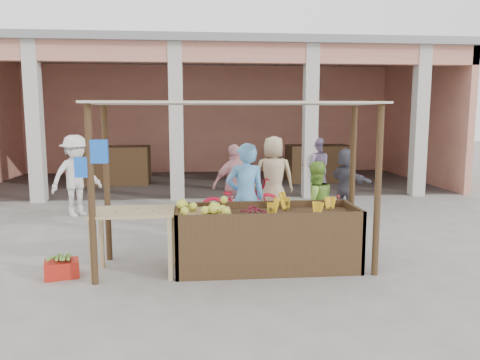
{
  "coord_description": "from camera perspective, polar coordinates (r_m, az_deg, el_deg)",
  "views": [
    {
      "loc": [
        -0.5,
        -6.51,
        2.23
      ],
      "look_at": [
        0.22,
        1.2,
        1.12
      ],
      "focal_mm": 35.0,
      "sensor_mm": 36.0,
      "label": 1
    }
  ],
  "objects": [
    {
      "name": "shopper_a",
      "position": [
        10.76,
        -19.38,
        0.87
      ],
      "size": [
        1.33,
        1.27,
        1.91
      ],
      "primitive_type": "imported",
      "rotation": [
        0.0,
        0.0,
        0.71
      ],
      "color": "silver",
      "rests_on": "ground"
    },
    {
      "name": "stall_awning",
      "position": [
        6.59,
        -1.14,
        5.94
      ],
      "size": [
        4.09,
        1.35,
        2.39
      ],
      "color": "#47301C",
      "rests_on": "ground"
    },
    {
      "name": "vendor_blue",
      "position": [
        7.5,
        0.68,
        -1.75
      ],
      "size": [
        0.76,
        0.6,
        1.88
      ],
      "primitive_type": "imported",
      "rotation": [
        0.0,
        0.0,
        3.26
      ],
      "color": "#5CA6E8",
      "rests_on": "ground"
    },
    {
      "name": "plantain_bundle",
      "position": [
        6.92,
        -20.95,
        -8.91
      ],
      "size": [
        0.35,
        0.24,
        0.07
      ],
      "primitive_type": null,
      "color": "olive",
      "rests_on": "red_crate"
    },
    {
      "name": "red_crate",
      "position": [
        6.96,
        -20.89,
        -10.1
      ],
      "size": [
        0.51,
        0.43,
        0.23
      ],
      "primitive_type": "cube",
      "rotation": [
        0.0,
        0.0,
        0.27
      ],
      "color": "#AD1D12",
      "rests_on": "ground"
    },
    {
      "name": "produce_sacks",
      "position": [
        12.37,
        11.23,
        -1.12
      ],
      "size": [
        0.73,
        0.45,
        0.56
      ],
      "color": "maroon",
      "rests_on": "ground"
    },
    {
      "name": "ground",
      "position": [
        6.9,
        -0.93,
        -10.73
      ],
      "size": [
        60.0,
        60.0,
        0.0
      ],
      "primitive_type": "plane",
      "color": "slate",
      "rests_on": "ground"
    },
    {
      "name": "shopper_c",
      "position": [
        9.96,
        4.11,
        0.87
      ],
      "size": [
        0.98,
        0.68,
        1.95
      ],
      "primitive_type": "imported",
      "rotation": [
        0.0,
        0.0,
        3.06
      ],
      "color": "tan",
      "rests_on": "ground"
    },
    {
      "name": "papaya_pile",
      "position": [
        6.59,
        -12.89,
        -2.85
      ],
      "size": [
        0.64,
        0.36,
        0.18
      ],
      "primitive_type": null,
      "color": "#4D812A",
      "rests_on": "side_table"
    },
    {
      "name": "shopper_d",
      "position": [
        10.74,
        12.83,
        0.13
      ],
      "size": [
        0.95,
        1.54,
        1.55
      ],
      "primitive_type": "imported",
      "rotation": [
        0.0,
        0.0,
        1.85
      ],
      "color": "#46444F",
      "rests_on": "ground"
    },
    {
      "name": "berry_heap",
      "position": [
        6.65,
        1.49,
        -3.71
      ],
      "size": [
        0.4,
        0.33,
        0.13
      ],
      "primitive_type": "ellipsoid",
      "color": "maroon",
      "rests_on": "fruit_stall"
    },
    {
      "name": "shopper_f",
      "position": [
        12.6,
        9.28,
        1.84
      ],
      "size": [
        0.89,
        0.56,
        1.75
      ],
      "primitive_type": "imported",
      "rotation": [
        0.0,
        0.0,
        3.05
      ],
      "color": "slate",
      "rests_on": "ground"
    },
    {
      "name": "vendor_green",
      "position": [
        7.82,
        9.07,
        -2.75
      ],
      "size": [
        0.82,
        0.59,
        1.54
      ],
      "primitive_type": "imported",
      "rotation": [
        0.0,
        0.0,
        3.38
      ],
      "color": "#8BC344",
      "rests_on": "ground"
    },
    {
      "name": "market_building",
      "position": [
        15.45,
        -3.36,
        9.84
      ],
      "size": [
        14.4,
        6.4,
        4.2
      ],
      "color": "tan",
      "rests_on": "ground"
    },
    {
      "name": "fruit_stall",
      "position": [
        6.83,
        3.28,
        -7.41
      ],
      "size": [
        2.6,
        0.95,
        0.8
      ],
      "primitive_type": "cube",
      "color": "#47301C",
      "rests_on": "ground"
    },
    {
      "name": "shopper_b",
      "position": [
        9.34,
        -0.57,
        -0.27
      ],
      "size": [
        1.13,
        0.82,
        1.73
      ],
      "primitive_type": "imported",
      "rotation": [
        0.0,
        0.0,
        3.44
      ],
      "color": "#D38D90",
      "rests_on": "ground"
    },
    {
      "name": "side_table",
      "position": [
        6.64,
        -12.83,
        -4.83
      ],
      "size": [
        1.13,
        0.76,
        0.91
      ],
      "rotation": [
        0.0,
        0.0,
        0.02
      ],
      "color": "tan",
      "rests_on": "ground"
    },
    {
      "name": "melon_tray",
      "position": [
        6.59,
        -4.62,
        -3.55
      ],
      "size": [
        0.81,
        0.7,
        0.21
      ],
      "color": "#947A4C",
      "rests_on": "fruit_stall"
    },
    {
      "name": "motorcycle",
      "position": [
        9.39,
        0.03,
        -2.52
      ],
      "size": [
        1.2,
        2.0,
        0.99
      ],
      "primitive_type": "imported",
      "rotation": [
        0.0,
        0.0,
        1.88
      ],
      "color": "#A80A1F",
      "rests_on": "ground"
    },
    {
      "name": "banana_heap",
      "position": [
        6.86,
        7.17,
        -3.1
      ],
      "size": [
        1.11,
        0.61,
        0.2
      ],
      "primitive_type": null,
      "color": "yellow",
      "rests_on": "fruit_stall"
    }
  ]
}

